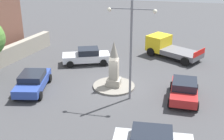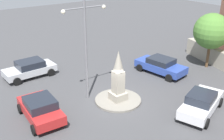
% 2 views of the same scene
% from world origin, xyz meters
% --- Properties ---
extents(ground_plane, '(80.00, 80.00, 0.00)m').
position_xyz_m(ground_plane, '(0.00, 0.00, 0.00)').
color(ground_plane, '#424244').
extents(traffic_island, '(3.25, 3.25, 0.14)m').
position_xyz_m(traffic_island, '(0.00, 0.00, 0.07)').
color(traffic_island, gray).
rests_on(traffic_island, ground).
extents(monument, '(1.02, 1.02, 3.59)m').
position_xyz_m(monument, '(0.00, 0.00, 1.78)').
color(monument, '#9E9687').
rests_on(monument, traffic_island).
extents(streetlamp, '(3.22, 0.28, 7.03)m').
position_xyz_m(streetlamp, '(1.50, -1.65, 4.26)').
color(streetlamp, slate).
rests_on(streetlamp, ground).
extents(car_red_near_island, '(2.15, 4.00, 1.44)m').
position_xyz_m(car_red_near_island, '(5.28, -0.99, 0.75)').
color(car_red_near_island, '#B22323').
rests_on(car_red_near_island, ground).
extents(car_white_waiting, '(4.62, 3.03, 1.48)m').
position_xyz_m(car_white_waiting, '(-3.45, 4.36, 0.75)').
color(car_white_waiting, silver).
rests_on(car_white_waiting, ground).
extents(car_blue_passing, '(2.66, 4.63, 1.39)m').
position_xyz_m(car_blue_passing, '(-5.90, -1.79, 0.73)').
color(car_blue_passing, '#2D479E').
rests_on(car_blue_passing, ground).
extents(truck_yellow_parked_left, '(5.72, 4.66, 1.94)m').
position_xyz_m(truck_yellow_parked_left, '(3.85, 7.96, 0.94)').
color(truck_yellow_parked_left, yellow).
rests_on(truck_yellow_parked_left, ground).
extents(stone_boundary_wall, '(3.64, 12.94, 1.58)m').
position_xyz_m(stone_boundary_wall, '(-10.77, 2.49, 0.79)').
color(stone_boundary_wall, '#9E9687').
rests_on(stone_boundary_wall, ground).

